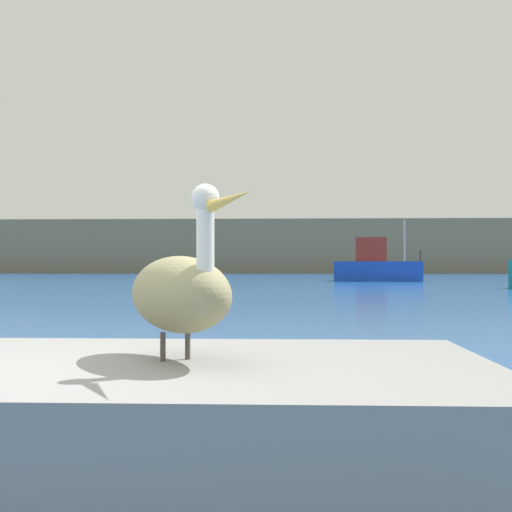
{
  "coord_description": "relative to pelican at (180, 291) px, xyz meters",
  "views": [
    {
      "loc": [
        1.6,
        -2.96,
        1.14
      ],
      "look_at": [
        0.81,
        16.96,
        1.37
      ],
      "focal_mm": 44.77,
      "sensor_mm": 36.0,
      "label": 1
    }
  ],
  "objects": [
    {
      "name": "hillside_backdrop",
      "position": [
        -1.05,
        73.4,
        2.07
      ],
      "size": [
        140.0,
        11.82,
        6.11
      ],
      "primitive_type": "cube",
      "color": "#7F755B",
      "rests_on": "ground"
    },
    {
      "name": "pier_dock",
      "position": [
        -0.01,
        0.01,
        -0.69
      ],
      "size": [
        3.42,
        2.08,
        0.61
      ],
      "primitive_type": "cube",
      "color": "gray",
      "rests_on": "ground"
    },
    {
      "name": "pelican",
      "position": [
        0.0,
        0.0,
        0.0
      ],
      "size": [
        0.89,
        1.23,
        0.93
      ],
      "rotation": [
        0.0,
        0.0,
        -1.02
      ],
      "color": "gray",
      "rests_on": "pier_dock"
    },
    {
      "name": "fishing_boat_blue",
      "position": [
        6.6,
        37.37,
        -0.01
      ],
      "size": [
        5.69,
        2.66,
        3.85
      ],
      "rotation": [
        0.0,
        0.0,
        -0.15
      ],
      "color": "blue",
      "rests_on": "ground"
    }
  ]
}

